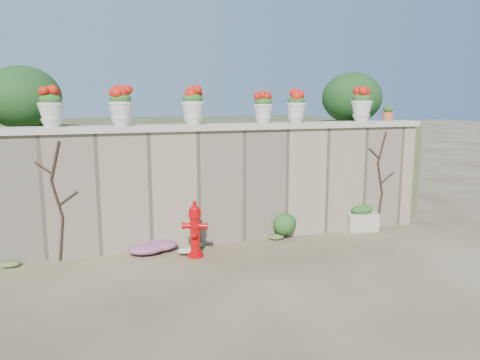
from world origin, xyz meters
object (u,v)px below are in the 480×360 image
object	(u,v)px
fire_hydrant	(195,229)
planter_box	(361,219)
terracotta_pot	(388,114)
urn_pot_0	(51,107)

from	to	relation	value
fire_hydrant	planter_box	bearing A→B (deg)	29.90
fire_hydrant	terracotta_pot	world-z (taller)	terracotta_pot
planter_box	urn_pot_0	bearing A→B (deg)	-172.46
planter_box	urn_pot_0	size ratio (longest dim) A/B	1.06
fire_hydrant	planter_box	xyz separation A→B (m)	(3.43, 0.48, -0.24)
planter_box	terracotta_pot	distance (m)	2.13
fire_hydrant	urn_pot_0	world-z (taller)	urn_pot_0
urn_pot_0	planter_box	bearing A→B (deg)	-2.60
planter_box	terracotta_pot	world-z (taller)	terracotta_pot
fire_hydrant	terracotta_pot	bearing A→B (deg)	32.06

